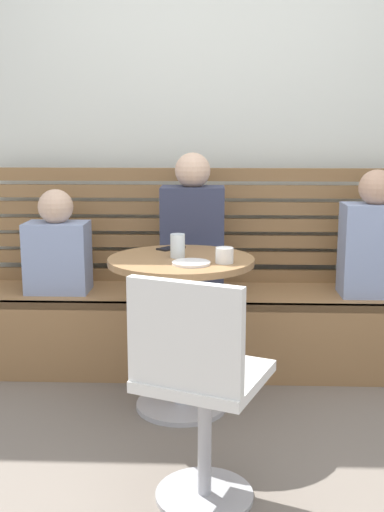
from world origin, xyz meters
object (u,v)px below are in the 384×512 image
person_child_left (374,240)px  white_chair (198,384)px  phone_on_table (171,248)px  person_adult (193,231)px  cup_ceramic_white (224,255)px  cafe_table (181,304)px  plate_small (191,263)px  person_child_middle (57,248)px  booth_bench (205,329)px  cup_water_clear (178,246)px

person_child_left → white_chair: bearing=-124.8°
white_chair → phone_on_table: 1.08m
person_adult → cup_ceramic_white: bearing=-75.2°
white_chair → person_adult: person_adult is taller
cafe_table → person_child_left: (1.01, 0.50, 0.22)m
cafe_table → plate_small: plate_small is taller
person_child_left → person_child_middle: (-1.71, 0.01, -0.05)m
booth_bench → cup_ceramic_white: cup_ceramic_white is taller
cafe_table → person_adult: size_ratio=0.97×
person_child_left → cup_ceramic_white: bearing=-143.3°
booth_bench → person_adult: (-0.07, -0.02, 0.56)m
cafe_table → plate_small: size_ratio=4.35×
booth_bench → phone_on_table: phone_on_table is taller
cafe_table → person_adult: 0.58m
person_child_left → person_child_middle: 1.72m
cup_ceramic_white → booth_bench: bearing=98.6°
plate_small → booth_bench: bearing=85.8°
white_chair → booth_bench: bearing=89.9°
booth_bench → person_child_left: person_child_left is taller
white_chair → person_adult: bearing=92.8°
person_child_middle → white_chair: bearing=-58.4°
cafe_table → cup_ceramic_white: cup_ceramic_white is taller
person_adult → person_child_middle: size_ratio=1.35×
booth_bench → white_chair: size_ratio=3.18×
person_adult → person_child_left: 0.97m
white_chair → person_adult: size_ratio=1.11×
person_adult → phone_on_table: (-0.10, -0.29, -0.04)m
booth_bench → plate_small: bearing=-94.2°
white_chair → person_child_middle: 1.56m
person_child_middle → phone_on_table: size_ratio=4.06×
cafe_table → person_child_middle: size_ratio=1.30×
person_child_middle → cup_water_clear: 0.86m
booth_bench → plate_small: plate_small is taller
person_child_middle → cup_water_clear: size_ratio=5.17×
cafe_table → cup_ceramic_white: (0.20, -0.11, 0.26)m
white_chair → person_child_left: 1.61m
white_chair → person_adult: 1.36m
cup_water_clear → plate_small: 0.17m
booth_bench → plate_small: size_ratio=15.88×
person_child_left → cup_water_clear: bearing=-154.6°
booth_bench → person_adult: size_ratio=3.53×
cafe_table → cup_ceramic_white: size_ratio=9.25×
cup_water_clear → person_child_left: bearing=25.4°
person_child_middle → person_child_left: bearing=-0.4°
person_child_middle → booth_bench: bearing=1.8°
cup_ceramic_white → white_chair: bearing=-98.0°
person_child_left → plate_small: person_child_left is taller
booth_bench → person_child_middle: size_ratio=4.74×
person_adult → cup_ceramic_white: 0.64m
plate_small → phone_on_table: 0.38m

